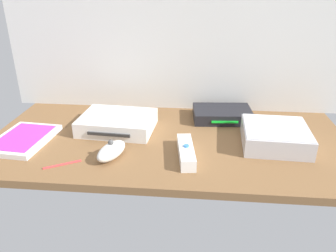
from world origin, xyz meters
TOP-DOWN VIEW (x-y plane):
  - ground_plane at (0.00, 0.00)cm, footprint 100.00×48.00cm
  - back_wall at (0.00, 24.60)cm, footprint 110.00×1.20cm
  - game_console at (-15.40, 4.99)cm, footprint 22.07×17.61cm
  - mini_computer at (28.83, -0.68)cm, footprint 17.77×17.77cm
  - game_case at (-39.43, -5.30)cm, footprint 15.16×20.08cm
  - network_router at (15.72, 15.65)cm, footprint 18.89×13.38cm
  - remote_wand at (5.44, -9.68)cm, footprint 5.50×15.14cm
  - remote_nunchuk at (-12.98, -11.88)cm, footprint 7.89×10.92cm
  - stylus_pen at (-24.12, -16.20)cm, footprint 8.12×5.15cm

SIDE VIEW (x-z plane):
  - ground_plane at x=0.00cm, z-range -2.00..0.00cm
  - stylus_pen at x=-24.12cm, z-range 0.00..0.70cm
  - game_case at x=-39.43cm, z-range -0.02..1.54cm
  - remote_wand at x=5.44cm, z-range -0.19..3.21cm
  - network_router at x=15.72cm, z-range 0.00..3.40cm
  - remote_nunchuk at x=-12.98cm, z-range -0.51..4.59cm
  - game_console at x=-15.40cm, z-range 0.00..4.40cm
  - mini_computer at x=28.83cm, z-range -0.01..5.29cm
  - back_wall at x=0.00cm, z-range 0.00..64.00cm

